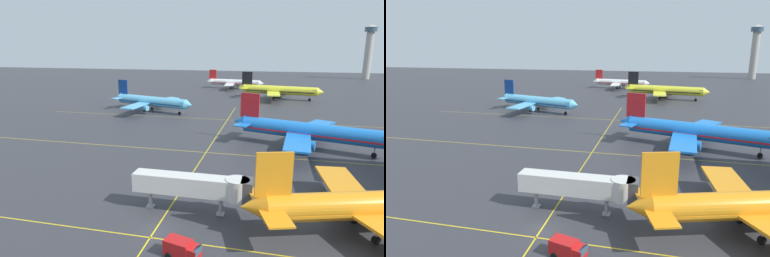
{
  "view_description": "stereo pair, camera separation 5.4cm",
  "coord_description": "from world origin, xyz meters",
  "views": [
    {
      "loc": [
        13.91,
        -37.25,
        23.23
      ],
      "look_at": [
        -5.06,
        41.32,
        3.52
      ],
      "focal_mm": 31.36,
      "sensor_mm": 36.0,
      "label": 1
    },
    {
      "loc": [
        13.96,
        -37.23,
        23.23
      ],
      "look_at": [
        -5.06,
        41.32,
        3.52
      ],
      "focal_mm": 31.36,
      "sensor_mm": 36.0,
      "label": 2
    }
  ],
  "objects": [
    {
      "name": "service_truck_red_van",
      "position": [
        5.01,
        -5.02,
        1.18
      ],
      "size": [
        4.43,
        2.94,
        2.1
      ],
      "color": "red",
      "rests_on": "ground"
    },
    {
      "name": "airliner_far_right_stand",
      "position": [
        -7.81,
        154.48,
        3.55
      ],
      "size": [
        33.35,
        28.44,
        10.39
      ],
      "color": "white",
      "rests_on": "ground"
    },
    {
      "name": "control_tower",
      "position": [
        80.26,
        236.26,
        22.51
      ],
      "size": [
        8.82,
        8.82,
        38.89
      ],
      "color": "#ADA89E",
      "rests_on": "ground"
    },
    {
      "name": "ground_plane",
      "position": [
        0.0,
        0.0,
        0.0
      ],
      "size": [
        600.0,
        600.0,
        0.0
      ],
      "primitive_type": "plane",
      "color": "#333338"
    },
    {
      "name": "jet_bridge",
      "position": [
        4.73,
        5.98,
        4.06
      ],
      "size": [
        17.18,
        3.38,
        5.58
      ],
      "color": "silver",
      "rests_on": "ground"
    },
    {
      "name": "airliner_third_row",
      "position": [
        -29.57,
        78.14,
        3.74
      ],
      "size": [
        34.46,
        29.44,
        10.95
      ],
      "color": "#5BB7E5",
      "rests_on": "ground"
    },
    {
      "name": "taxiway_markings",
      "position": [
        0.0,
        33.83,
        0.0
      ],
      "size": [
        128.4,
        118.23,
        0.01
      ],
      "color": "yellow",
      "rests_on": "ground"
    },
    {
      "name": "airliner_second_row",
      "position": [
        22.68,
        42.64,
        4.11
      ],
      "size": [
        37.92,
        32.37,
        12.02
      ],
      "color": "blue",
      "rests_on": "ground"
    },
    {
      "name": "airliner_far_left_stand",
      "position": [
        16.41,
        119.81,
        4.09
      ],
      "size": [
        38.41,
        32.67,
        11.99
      ],
      "color": "yellow",
      "rests_on": "ground"
    },
    {
      "name": "airliner_front_gate",
      "position": [
        27.64,
        5.87,
        3.81
      ],
      "size": [
        35.1,
        29.98,
        11.15
      ],
      "color": "orange",
      "rests_on": "ground"
    }
  ]
}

